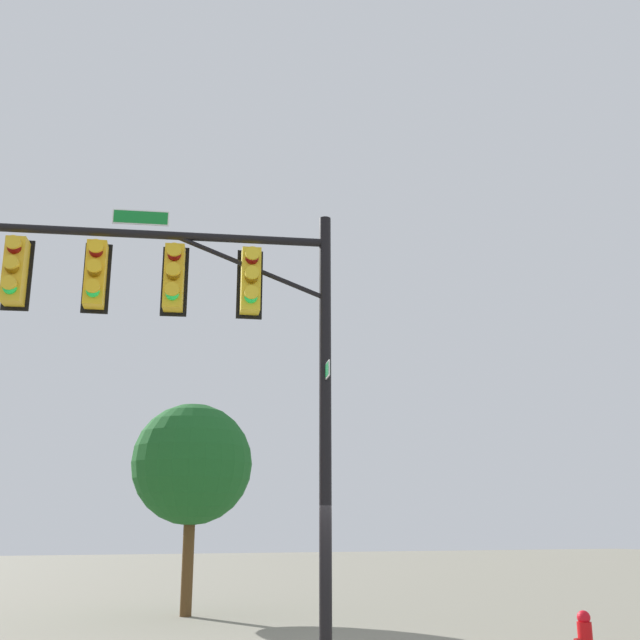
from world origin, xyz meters
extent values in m
cylinder|color=black|center=(0.00, 0.00, 3.70)|extent=(0.20, 0.20, 7.40)
cylinder|color=black|center=(2.78, -0.70, 6.94)|extent=(5.60, 1.54, 0.14)
cylinder|color=black|center=(1.25, -0.32, 6.44)|extent=(2.55, 0.72, 1.07)
cube|color=yellow|center=(1.24, -0.31, 6.19)|extent=(0.39, 0.42, 1.10)
cube|color=black|center=(1.19, -0.51, 6.19)|extent=(0.44, 0.13, 1.22)
sphere|color=maroon|center=(1.28, -0.12, 6.53)|extent=(0.22, 0.22, 0.22)
cylinder|color=yellow|center=(1.29, -0.06, 6.58)|extent=(0.26, 0.19, 0.23)
sphere|color=#855607|center=(1.28, -0.12, 6.19)|extent=(0.22, 0.22, 0.22)
cylinder|color=yellow|center=(1.29, -0.06, 6.24)|extent=(0.26, 0.19, 0.23)
sphere|color=#20FF59|center=(1.28, -0.12, 5.85)|extent=(0.22, 0.22, 0.22)
cylinder|color=yellow|center=(1.29, -0.06, 5.90)|extent=(0.26, 0.19, 0.23)
cube|color=gold|center=(2.47, -0.63, 6.19)|extent=(0.40, 0.43, 1.10)
cube|color=black|center=(2.42, -0.82, 6.19)|extent=(0.44, 0.15, 1.22)
sphere|color=maroon|center=(2.52, -0.43, 6.53)|extent=(0.22, 0.22, 0.22)
cylinder|color=gold|center=(2.54, -0.38, 6.58)|extent=(0.26, 0.20, 0.23)
sphere|color=#855607|center=(2.52, -0.43, 6.19)|extent=(0.22, 0.22, 0.22)
cylinder|color=gold|center=(2.54, -0.38, 6.24)|extent=(0.26, 0.20, 0.23)
sphere|color=#20FF59|center=(2.52, -0.43, 5.85)|extent=(0.22, 0.22, 0.22)
cylinder|color=gold|center=(2.54, -0.38, 5.90)|extent=(0.26, 0.20, 0.23)
cube|color=yellow|center=(3.71, -0.94, 6.19)|extent=(0.39, 0.42, 1.10)
cube|color=black|center=(3.67, -1.14, 6.19)|extent=(0.44, 0.13, 1.22)
sphere|color=maroon|center=(3.75, -0.74, 6.53)|extent=(0.22, 0.22, 0.22)
cylinder|color=yellow|center=(3.76, -0.68, 6.58)|extent=(0.25, 0.18, 0.23)
sphere|color=#855607|center=(3.75, -0.74, 6.19)|extent=(0.22, 0.22, 0.22)
cylinder|color=yellow|center=(3.76, -0.68, 6.24)|extent=(0.25, 0.18, 0.23)
sphere|color=#20FF59|center=(3.75, -0.74, 5.85)|extent=(0.22, 0.22, 0.22)
cylinder|color=yellow|center=(3.76, -0.68, 5.90)|extent=(0.25, 0.18, 0.23)
cube|color=gold|center=(4.94, -1.25, 6.19)|extent=(0.40, 0.43, 1.10)
cube|color=black|center=(4.90, -1.45, 6.19)|extent=(0.44, 0.15, 1.22)
sphere|color=maroon|center=(4.99, -1.06, 6.53)|extent=(0.22, 0.22, 0.22)
cylinder|color=gold|center=(5.01, -1.00, 6.58)|extent=(0.26, 0.19, 0.23)
sphere|color=#855607|center=(4.99, -1.06, 6.19)|extent=(0.22, 0.22, 0.22)
cylinder|color=gold|center=(5.01, -1.00, 6.24)|extent=(0.26, 0.19, 0.23)
sphere|color=#20FF59|center=(4.99, -1.06, 5.85)|extent=(0.22, 0.22, 0.22)
cylinder|color=gold|center=(5.01, -1.00, 5.90)|extent=(0.26, 0.19, 0.23)
cube|color=white|center=(3.06, -0.78, 7.24)|extent=(0.92, 0.25, 0.26)
cube|color=#137C2D|center=(3.06, -0.78, 7.24)|extent=(0.88, 0.25, 0.22)
cube|color=white|center=(0.00, 0.00, 4.64)|extent=(0.25, 0.92, 0.26)
cube|color=#117334|center=(0.00, 0.00, 4.64)|extent=(0.25, 0.88, 0.22)
sphere|color=red|center=(-4.39, 0.60, 0.72)|extent=(0.22, 0.22, 0.22)
cylinder|color=#543A1D|center=(0.18, -8.91, 1.23)|extent=(0.30, 0.30, 2.46)
sphere|color=#1D5D24|center=(0.18, -8.91, 3.82)|extent=(3.19, 3.19, 3.19)
camera|label=1|loc=(4.78, 11.65, 2.14)|focal=43.34mm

